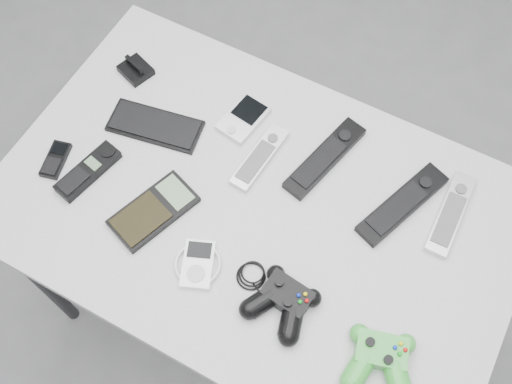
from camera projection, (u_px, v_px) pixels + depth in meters
The scene contains 15 objects.
floor at pixel (254, 301), 2.04m from camera, with size 3.50×3.50×0.00m, color slate.
desk at pixel (257, 219), 1.40m from camera, with size 1.16×0.75×0.78m.
pda_keyboard at pixel (155, 126), 1.43m from camera, with size 0.22×0.09×0.01m, color black.
dock_bracket at pixel (135, 67), 1.49m from camera, with size 0.07×0.07×0.04m, color black.
pda at pixel (243, 118), 1.44m from camera, with size 0.08×0.12×0.02m, color silver.
remote_silver_a at pixel (260, 157), 1.39m from camera, with size 0.05×0.19×0.02m, color silver.
remote_black_a at pixel (325, 157), 1.38m from camera, with size 0.06×0.24×0.02m, color black.
remote_black_b at pixel (403, 204), 1.33m from camera, with size 0.06×0.25×0.02m, color black.
remote_silver_b at pixel (451, 213), 1.32m from camera, with size 0.05×0.21×0.02m, color #B9B9C0.
mobile_phone at pixel (56, 160), 1.39m from camera, with size 0.04×0.10×0.02m, color black.
cordless_handset at pixel (88, 171), 1.37m from camera, with size 0.05×0.16×0.03m, color black.
calculator at pixel (153, 211), 1.33m from camera, with size 0.10×0.19×0.02m, color black.
mp3_player at pixel (198, 264), 1.27m from camera, with size 0.10×0.11×0.02m, color white.
controller_black at pixel (283, 300), 1.22m from camera, with size 0.23×0.15×0.05m, color black, non-canonical shape.
controller_green at pixel (380, 358), 1.17m from camera, with size 0.14×0.15×0.05m, color #2C8F27, non-canonical shape.
Camera 1 is at (0.29, -0.52, 1.99)m, focal length 42.00 mm.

